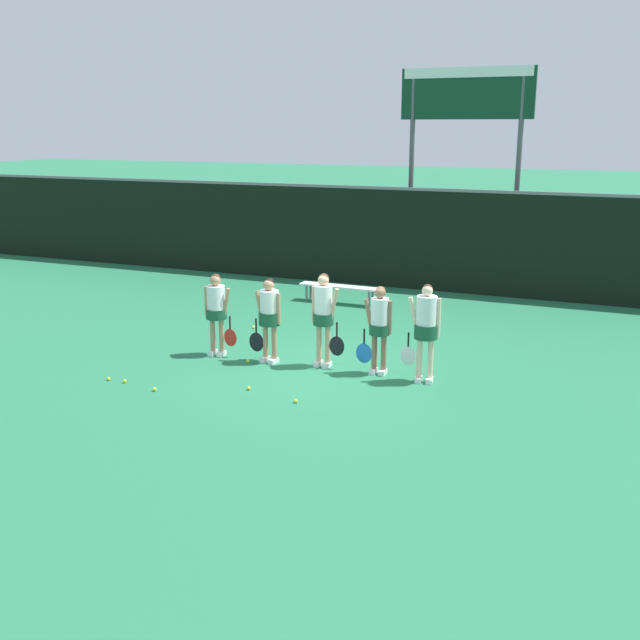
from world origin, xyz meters
The scene contains 16 objects.
ground_plane centered at (0.00, 0.00, 0.00)m, with size 140.00×140.00×0.00m, color #26724C.
fence_windscreen centered at (0.00, 7.47, 1.41)m, with size 60.00×0.08×2.80m.
scoreboard centered at (0.71, 8.38, 4.64)m, with size 3.60×0.15×5.93m.
bench_courtside centered at (-1.62, 5.06, 0.40)m, with size 2.12×0.41×0.46m.
player_0 centered at (-2.18, -0.07, 0.98)m, with size 0.69×0.41×1.64m.
player_1 centered at (-1.03, -0.07, 0.98)m, with size 0.70×0.41×1.65m.
player_2 centered at (0.03, 0.10, 1.06)m, with size 0.67×0.39×1.79m.
player_3 centered at (1.12, 0.09, 0.96)m, with size 0.67×0.37×1.64m.
player_4 centered at (2.02, -0.03, 1.06)m, with size 0.68×0.41×1.77m.
tennis_ball_0 centered at (-3.20, -2.18, 0.03)m, with size 0.06×0.06×0.06m, color #CCE033.
tennis_ball_1 centered at (-0.65, -1.63, 0.03)m, with size 0.07×0.07×0.07m, color #CCE033.
tennis_ball_2 centered at (-2.11, -2.32, 0.03)m, with size 0.07×0.07×0.07m, color #CCE033.
tennis_ball_3 centered at (0.36, -1.88, 0.03)m, with size 0.07×0.07×0.07m, color #CCE033.
tennis_ball_4 centered at (-2.85, -2.17, 0.03)m, with size 0.06×0.06×0.06m, color #CCE033.
tennis_ball_5 centered at (-1.39, -0.29, 0.03)m, with size 0.07×0.07×0.07m, color #CCE033.
tennis_ball_6 centered at (-2.47, 1.98, 0.03)m, with size 0.07×0.07×0.07m, color #CCE033.
Camera 1 is at (5.25, -12.38, 4.43)m, focal length 42.00 mm.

